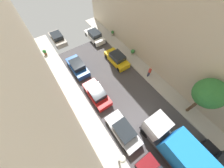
% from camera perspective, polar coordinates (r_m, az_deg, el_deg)
% --- Properties ---
extents(ground, '(32.00, 32.00, 0.00)m').
position_cam_1_polar(ground, '(14.89, 15.76, -17.50)').
color(ground, '#423F42').
extents(sidewalk_left, '(2.00, 44.00, 0.15)m').
position_cam_1_polar(sidewalk_left, '(13.83, -1.24, -29.46)').
color(sidewalk_left, '#B7B2A8').
rests_on(sidewalk_left, ground).
extents(sidewalk_right, '(2.00, 44.00, 0.15)m').
position_cam_1_polar(sidewalk_right, '(17.26, 27.74, -6.89)').
color(sidewalk_right, '#B7B2A8').
rests_on(sidewalk_right, ground).
extents(parked_car_left_2, '(1.78, 4.20, 1.57)m').
position_cam_1_polar(parked_car_left_2, '(13.54, 5.12, -20.55)').
color(parked_car_left_2, silver).
rests_on(parked_car_left_2, ground).
extents(parked_car_left_3, '(1.78, 4.20, 1.57)m').
position_cam_1_polar(parked_car_left_3, '(15.13, -6.89, -4.49)').
color(parked_car_left_3, red).
rests_on(parked_car_left_3, ground).
extents(parked_car_left_4, '(1.78, 4.20, 1.57)m').
position_cam_1_polar(parked_car_left_4, '(18.17, -15.43, 7.68)').
color(parked_car_left_4, '#194799').
rests_on(parked_car_left_4, ground).
extents(parked_car_left_5, '(1.78, 4.20, 1.57)m').
position_cam_1_polar(parked_car_left_5, '(23.91, -23.58, 18.56)').
color(parked_car_left_5, gray).
rests_on(parked_car_left_5, ground).
extents(parked_car_right_0, '(1.78, 4.20, 1.57)m').
position_cam_1_polar(parked_car_right_0, '(16.39, 41.78, -26.41)').
color(parked_car_right_0, black).
rests_on(parked_car_right_0, ground).
extents(parked_car_right_1, '(1.78, 4.20, 1.57)m').
position_cam_1_polar(parked_car_right_1, '(18.58, 2.25, 11.48)').
color(parked_car_right_1, gold).
rests_on(parked_car_right_1, ground).
extents(parked_car_right_2, '(1.78, 4.20, 1.57)m').
position_cam_1_polar(parked_car_right_2, '(22.84, -7.96, 20.90)').
color(parked_car_right_2, white).
rests_on(parked_car_right_2, ground).
extents(delivery_truck, '(2.26, 6.60, 3.38)m').
position_cam_1_polar(delivery_truck, '(13.41, 28.10, -25.34)').
color(delivery_truck, '#4C4C51').
rests_on(delivery_truck, ground).
extents(pedestrian, '(0.40, 0.36, 1.72)m').
position_cam_1_polar(pedestrian, '(17.24, 16.83, 5.50)').
color(pedestrian, '#2D334C').
rests_on(pedestrian, sidewalk_right).
extents(street_tree_1, '(2.76, 2.76, 5.39)m').
position_cam_1_polar(street_tree_1, '(14.12, 37.98, -3.48)').
color(street_tree_1, brown).
rests_on(street_tree_1, sidewalk_right).
extents(potted_plant_1, '(0.61, 0.61, 0.85)m').
position_cam_1_polar(potted_plant_1, '(20.03, 9.41, 14.26)').
color(potted_plant_1, '#B2A899').
rests_on(potted_plant_1, sidewalk_right).
extents(potted_plant_2, '(0.53, 0.53, 0.89)m').
position_cam_1_polar(potted_plant_2, '(22.24, -28.42, 12.71)').
color(potted_plant_2, brown).
rests_on(potted_plant_2, sidewalk_left).
extents(potted_plant_4, '(0.49, 0.49, 0.88)m').
position_cam_1_polar(potted_plant_4, '(23.50, 0.25, 22.23)').
color(potted_plant_4, '#B2A899').
rests_on(potted_plant_4, sidewalk_right).
extents(lamp_post, '(0.44, 0.44, 5.08)m').
position_cam_1_polar(lamp_post, '(10.37, 4.09, -31.35)').
color(lamp_post, '#333338').
rests_on(lamp_post, sidewalk_left).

